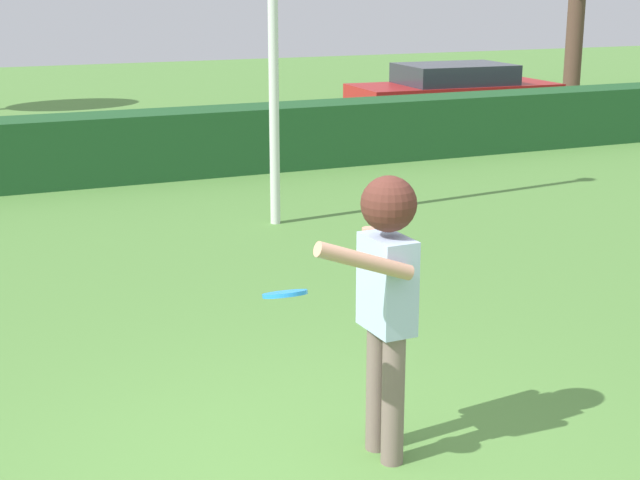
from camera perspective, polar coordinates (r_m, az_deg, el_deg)
The scene contains 4 objects.
person at distance 5.65m, azimuth 3.98°, elevation -2.61°, with size 0.75×0.58×1.79m.
frisbee at distance 5.15m, azimuth -2.13°, elevation -3.26°, with size 0.25×0.25×0.09m.
hedge_row at distance 14.24m, azimuth -15.49°, elevation 5.17°, with size 25.01×0.90×0.99m, color #215328.
parked_car_red at distance 19.73m, azimuth 8.07°, elevation 8.83°, with size 4.29×2.00×1.25m.
Camera 1 is at (-1.96, -4.60, 2.88)m, focal length 53.11 mm.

